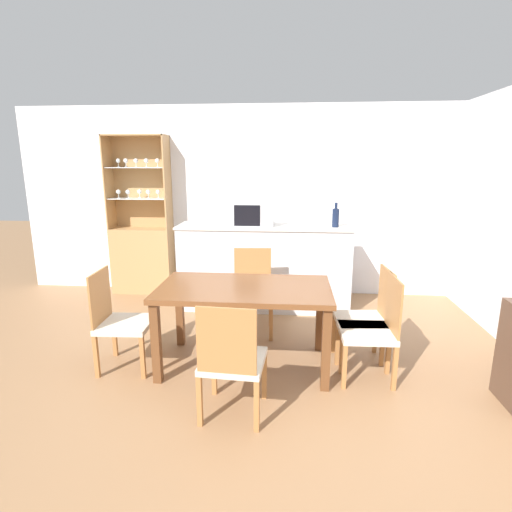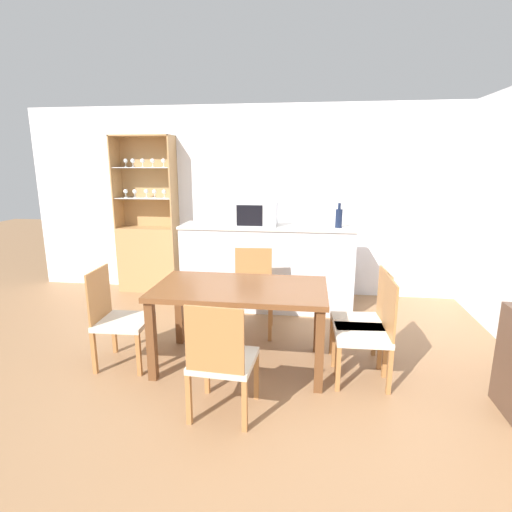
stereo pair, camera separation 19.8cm
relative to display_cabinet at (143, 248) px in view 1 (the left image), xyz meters
The scene contains 12 objects.
ground_plane 3.03m from the display_cabinet, 55.63° to the right, with size 18.00×18.00×0.00m, color #936B47.
wall_back 1.80m from the display_cabinet, ahead, with size 6.80×0.06×2.55m.
kitchen_counter 1.82m from the display_cabinet, 16.11° to the right, with size 2.12×0.54×1.05m.
display_cabinet is the anchor object (origin of this frame).
dining_table 2.60m from the display_cabinet, 50.19° to the right, with size 1.51×0.84×0.74m.
dining_chair_head_near 3.23m from the display_cabinet, 58.93° to the right, with size 0.47×0.47×0.89m.
dining_chair_side_right_far 3.34m from the display_cabinet, 34.11° to the right, with size 0.47×0.47×0.89m.
dining_chair_head_far 2.08m from the display_cabinet, 36.68° to the right, with size 0.47×0.47×0.89m.
dining_chair_side_left_near 2.21m from the display_cabinet, 74.93° to the right, with size 0.46×0.46×0.89m.
dining_chair_side_right_near 3.49m from the display_cabinet, 37.58° to the right, with size 0.45×0.45×0.89m.
microwave 1.78m from the display_cabinet, 16.95° to the right, with size 0.48×0.40×0.28m.
wine_bottle 2.70m from the display_cabinet, 12.10° to the right, with size 0.08×0.08×0.29m.
Camera 1 is at (0.38, -2.86, 1.80)m, focal length 28.00 mm.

